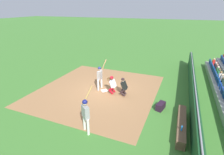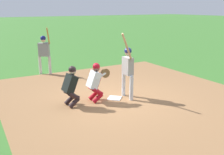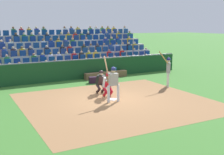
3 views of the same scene
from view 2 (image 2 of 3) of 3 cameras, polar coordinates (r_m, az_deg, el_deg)
name	(u,v)px [view 2 (image 2 of 3)]	position (r m, az deg, el deg)	size (l,w,h in m)	color
ground_plane	(115,98)	(8.70, 0.57, -4.71)	(160.00, 160.00, 0.00)	#3E792E
infield_dirt_patch	(127,96)	(8.96, 3.29, -4.11)	(8.85, 8.20, 0.01)	#9D6F46
home_plate_marker	(115,98)	(8.69, 0.57, -4.61)	(0.44, 0.44, 0.02)	white
batter_at_plate	(128,67)	(8.47, 3.53, 2.32)	(0.65, 0.56, 2.24)	silver
catcher_crouching	(96,80)	(8.26, -3.68, -0.57)	(0.49, 0.72, 1.30)	red
home_plate_umpire	(71,84)	(7.95, -9.15, -1.53)	(0.48, 0.47, 1.29)	#2D1E20
on_deck_batter	(44,50)	(12.00, -14.94, 5.87)	(1.00, 0.55, 2.18)	silver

